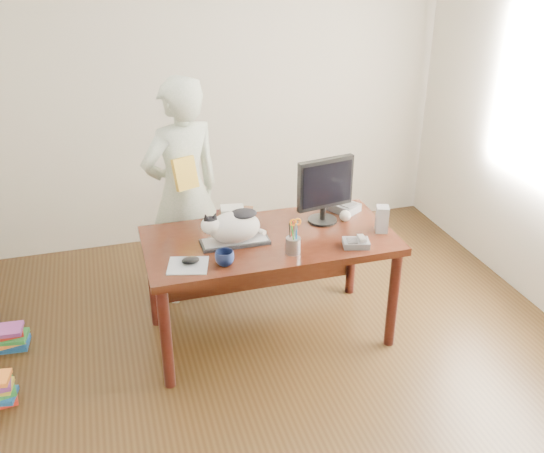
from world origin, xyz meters
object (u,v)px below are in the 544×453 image
at_px(coffee_mug, 225,258).
at_px(baseball, 345,216).
at_px(monitor, 325,187).
at_px(phone, 357,242).
at_px(speaker, 382,219).
at_px(keyboard, 235,242).
at_px(book_stack, 234,214).
at_px(calculator, 344,207).
at_px(pen_cup, 293,243).
at_px(desk, 267,252).
at_px(book_pile_b, 9,338).
at_px(mouse, 191,260).
at_px(person, 183,193).
at_px(cat, 232,226).

bearing_deg(coffee_mug, baseball, 21.14).
relative_size(monitor, phone, 2.45).
height_order(phone, speaker, speaker).
xyz_separation_m(keyboard, book_stack, (0.08, 0.33, 0.03)).
bearing_deg(calculator, coffee_mug, 175.84).
xyz_separation_m(pen_cup, phone, (0.41, -0.03, -0.04)).
xyz_separation_m(pen_cup, calculator, (0.53, 0.48, -0.03)).
distance_m(desk, book_pile_b, 1.82).
distance_m(pen_cup, mouse, 0.63).
bearing_deg(speaker, monitor, 163.59).
bearing_deg(pen_cup, calculator, 42.25).
bearing_deg(keyboard, monitor, 11.44).
bearing_deg(pen_cup, desk, 103.95).
bearing_deg(baseball, calculator, 70.89).
bearing_deg(person, coffee_mug, 74.33).
xyz_separation_m(keyboard, baseball, (0.79, 0.10, 0.03)).
bearing_deg(coffee_mug, book_pile_b, 155.77).
relative_size(cat, book_stack, 1.49).
relative_size(cat, speaker, 2.40).
relative_size(monitor, coffee_mug, 3.98).
height_order(desk, monitor, monitor).
xyz_separation_m(mouse, baseball, (1.10, 0.28, 0.01)).
relative_size(cat, book_pile_b, 1.62).
xyz_separation_m(mouse, coffee_mug, (0.19, -0.07, 0.02)).
bearing_deg(book_stack, pen_cup, -50.64).
height_order(keyboard, speaker, speaker).
relative_size(coffee_mug, speaker, 0.65).
height_order(cat, monitor, monitor).
xyz_separation_m(coffee_mug, person, (-0.09, 0.94, 0.04)).
bearing_deg(cat, monitor, 11.38).
xyz_separation_m(cat, monitor, (0.66, 0.13, 0.13)).
distance_m(coffee_mug, calculator, 1.09).
distance_m(desk, pen_cup, 0.39).
bearing_deg(coffee_mug, calculator, 27.91).
relative_size(coffee_mug, calculator, 0.45).
xyz_separation_m(baseball, calculator, (0.06, 0.16, -0.01)).
distance_m(monitor, book_pile_b, 2.34).
distance_m(baseball, book_pile_b, 2.40).
bearing_deg(phone, calculator, 91.14).
bearing_deg(baseball, book_pile_b, 173.38).
bearing_deg(speaker, desk, -175.22).
relative_size(cat, calculator, 1.67).
bearing_deg(monitor, cat, -179.17).
xyz_separation_m(book_stack, person, (-0.29, 0.36, 0.05)).
relative_size(mouse, speaker, 0.68).
height_order(monitor, book_stack, monitor).
height_order(keyboard, coffee_mug, coffee_mug).
relative_size(desk, person, 0.95).
distance_m(calculator, person, 1.14).
bearing_deg(book_pile_b, calculator, -2.57).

